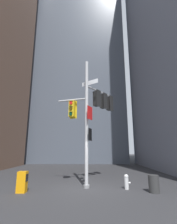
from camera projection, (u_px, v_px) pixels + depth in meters
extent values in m
plane|color=#2D2D30|center=(86.00, 188.00, 9.05)|extent=(120.00, 120.00, 0.00)
cube|color=#4C5460|center=(78.00, 63.00, 35.67)|extent=(16.49, 16.49, 40.66)
cylinder|color=#B2B2B5|center=(87.00, 120.00, 9.89)|extent=(0.19, 0.19, 7.63)
cylinder|color=gray|center=(86.00, 186.00, 9.07)|extent=(0.35, 0.35, 0.16)
cylinder|color=#B2B2B5|center=(100.00, 92.00, 11.44)|extent=(1.87, 2.33, 0.11)
cylinder|color=#B2B2B5|center=(72.00, 100.00, 10.47)|extent=(1.88, 0.67, 0.11)
cube|color=black|center=(99.00, 98.00, 10.87)|extent=(0.32, 0.40, 1.14)
cube|color=black|center=(96.00, 99.00, 10.99)|extent=(0.48, 0.48, 1.00)
cylinder|color=#360605|center=(94.00, 94.00, 11.19)|extent=(0.17, 0.19, 0.20)
cube|color=black|center=(94.00, 93.00, 11.22)|extent=(0.19, 0.22, 0.02)
cylinder|color=yellow|center=(94.00, 99.00, 11.11)|extent=(0.17, 0.19, 0.20)
cube|color=black|center=(94.00, 98.00, 11.14)|extent=(0.19, 0.22, 0.02)
cylinder|color=#06311C|center=(94.00, 104.00, 11.03)|extent=(0.17, 0.19, 0.20)
cube|color=black|center=(94.00, 103.00, 11.06)|extent=(0.19, 0.22, 0.02)
cube|color=black|center=(105.00, 101.00, 11.46)|extent=(0.32, 0.40, 1.14)
cube|color=black|center=(103.00, 101.00, 11.58)|extent=(0.48, 0.48, 1.00)
cylinder|color=#360605|center=(101.00, 97.00, 11.78)|extent=(0.17, 0.19, 0.20)
cube|color=black|center=(101.00, 96.00, 11.81)|extent=(0.19, 0.22, 0.02)
cylinder|color=yellow|center=(101.00, 102.00, 11.71)|extent=(0.17, 0.19, 0.20)
cube|color=black|center=(101.00, 100.00, 11.74)|extent=(0.19, 0.22, 0.02)
cylinder|color=#06311C|center=(101.00, 107.00, 11.63)|extent=(0.17, 0.19, 0.20)
cube|color=black|center=(101.00, 105.00, 11.66)|extent=(0.19, 0.22, 0.02)
cube|color=black|center=(111.00, 103.00, 12.06)|extent=(0.32, 0.40, 1.14)
cube|color=black|center=(109.00, 104.00, 12.18)|extent=(0.48, 0.48, 1.00)
cylinder|color=red|center=(107.00, 100.00, 12.38)|extent=(0.17, 0.19, 0.20)
cube|color=black|center=(107.00, 98.00, 12.41)|extent=(0.19, 0.22, 0.02)
cylinder|color=#3C2C06|center=(107.00, 104.00, 12.30)|extent=(0.17, 0.19, 0.20)
cube|color=black|center=(107.00, 103.00, 12.33)|extent=(0.19, 0.22, 0.02)
cylinder|color=#06311C|center=(107.00, 109.00, 12.23)|extent=(0.17, 0.19, 0.20)
cube|color=black|center=(107.00, 107.00, 12.26)|extent=(0.19, 0.22, 0.02)
cube|color=gold|center=(73.00, 110.00, 10.52)|extent=(0.47, 0.17, 1.14)
cube|color=gold|center=(72.00, 109.00, 10.34)|extent=(0.43, 0.43, 1.00)
cylinder|color=red|center=(71.00, 103.00, 10.23)|extent=(0.21, 0.12, 0.20)
cube|color=black|center=(71.00, 101.00, 10.25)|extent=(0.23, 0.13, 0.02)
cylinder|color=#3C2C06|center=(71.00, 108.00, 10.16)|extent=(0.21, 0.12, 0.20)
cube|color=black|center=(71.00, 107.00, 10.18)|extent=(0.23, 0.13, 0.02)
cylinder|color=#06311C|center=(71.00, 114.00, 10.08)|extent=(0.21, 0.12, 0.20)
cube|color=black|center=(71.00, 112.00, 10.10)|extent=(0.23, 0.13, 0.02)
cube|color=white|center=(90.00, 83.00, 10.71)|extent=(1.03, 0.71, 0.28)
cube|color=#19479E|center=(90.00, 83.00, 10.71)|extent=(1.00, 0.68, 0.24)
cube|color=red|center=(90.00, 113.00, 9.88)|extent=(0.29, 0.58, 0.80)
cube|color=white|center=(90.00, 113.00, 9.88)|extent=(0.27, 0.55, 0.76)
cube|color=black|center=(90.00, 134.00, 9.62)|extent=(0.19, 0.58, 0.72)
cube|color=white|center=(90.00, 134.00, 9.62)|extent=(0.17, 0.54, 0.68)
cylinder|color=silver|center=(127.00, 183.00, 8.82)|extent=(0.22, 0.22, 0.58)
sphere|color=silver|center=(126.00, 176.00, 8.89)|extent=(0.23, 0.23, 0.23)
cylinder|color=silver|center=(130.00, 183.00, 8.82)|extent=(0.10, 0.09, 0.09)
cube|color=orange|center=(22.00, 182.00, 8.18)|extent=(0.44, 0.36, 0.99)
cube|color=black|center=(27.00, 178.00, 8.22)|extent=(0.01, 0.29, 0.36)
cylinder|color=#2D2D2D|center=(154.00, 184.00, 8.14)|extent=(0.50, 0.50, 0.83)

